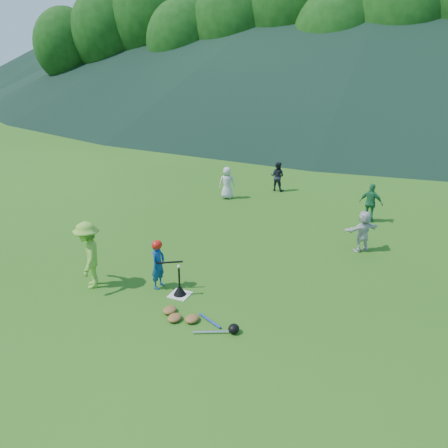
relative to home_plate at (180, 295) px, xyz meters
name	(u,v)px	position (x,y,z in m)	size (l,w,h in m)	color
ground	(180,295)	(0.00, 0.00, -0.01)	(120.00, 120.00, 0.00)	#295713
home_plate	(180,295)	(0.00, 0.00, 0.00)	(0.45, 0.45, 0.02)	silver
baseball	(179,266)	(0.00, 0.00, 0.73)	(0.08, 0.08, 0.08)	white
batter_child	(158,265)	(-0.64, 0.14, 0.58)	(0.43, 0.28, 1.18)	navy
adult_coach	(89,255)	(-2.14, -0.48, 0.81)	(1.06, 0.61, 1.63)	#7ABA36
fielder_a	(227,183)	(-2.03, 7.32, 0.62)	(0.61, 0.40, 1.25)	#BEBEBE
fielder_b	(277,176)	(-0.58, 9.15, 0.60)	(0.59, 0.46, 1.21)	black
fielder_c	(371,203)	(3.38, 6.89, 0.64)	(0.76, 0.32, 1.30)	#217140
fielder_d	(363,231)	(3.47, 4.31, 0.59)	(1.11, 0.35, 1.19)	silver
batting_tee	(180,290)	(0.00, 0.00, 0.12)	(0.30, 0.30, 0.68)	black
batter_gear	(158,246)	(-0.62, 0.14, 1.06)	(0.70, 0.33, 0.54)	red
equipment_pile	(192,319)	(0.77, -0.85, 0.06)	(1.80, 0.70, 0.19)	olive
outfield_fence	(359,120)	(0.00, 28.00, 0.69)	(70.07, 0.08, 1.33)	gray
tree_line	(381,19)	(0.20, 33.83, 8.20)	(70.04, 11.40, 14.82)	#382314
distant_hills	(367,0)	(-7.63, 81.81, 14.97)	(155.00, 140.00, 32.00)	black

